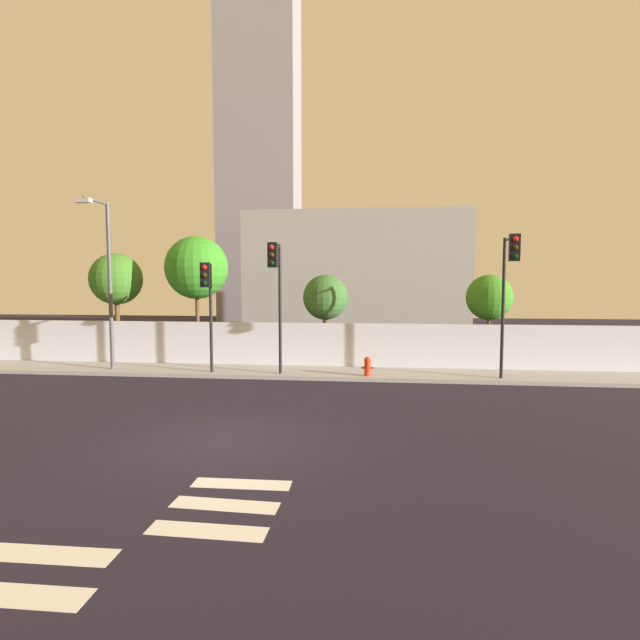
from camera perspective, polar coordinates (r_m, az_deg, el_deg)
The scene contains 15 objects.
ground_plane at distance 11.96m, azimuth -11.00°, elevation -13.53°, with size 80.00×80.00×0.00m, color black.
sidewalk at distance 19.69m, azimuth -3.82°, elevation -6.08°, with size 36.00×2.40×0.15m, color #9B9B9B.
perimeter_wall at distance 20.79m, azimuth -3.20°, elevation -2.80°, with size 36.00×0.18×1.80m, color silver.
crosswalk_marking at distance 8.31m, azimuth -18.03°, elevation -22.04°, with size 3.75×3.87×0.01m.
traffic_light_left at distance 18.21m, azimuth 21.12°, elevation 4.78°, with size 0.35×1.74×5.11m.
traffic_light_center at distance 18.25m, azimuth -5.12°, elevation 4.62°, with size 0.35×1.22×4.94m.
traffic_light_right at distance 18.76m, azimuth -12.95°, elevation 3.07°, with size 0.48×1.49×4.23m.
street_lamp_curbside at distance 21.20m, azimuth -23.61°, elevation 5.14°, with size 0.61×1.74×6.64m.
fire_hydrant at distance 18.54m, azimuth 5.54°, elevation -5.30°, with size 0.44×0.26×0.73m.
roadside_tree_leftmost at distance 24.37m, azimuth -22.64°, elevation 4.37°, with size 2.35×2.35×4.98m.
roadside_tree_midleft at distance 22.77m, azimuth -14.18°, elevation 5.89°, with size 2.82×2.82×5.72m.
roadside_tree_midright at distance 21.44m, azimuth 0.63°, elevation 2.59°, with size 1.97×1.97×3.99m.
roadside_tree_rightmost at distance 21.86m, azimuth 19.09°, elevation 2.46°, with size 1.92×1.92×3.98m.
low_building_distant at distance 34.36m, azimuth 4.25°, elevation 5.27°, with size 14.82×6.00×8.32m, color #9D9D9D.
tower_on_skyline at distance 49.35m, azimuth -7.07°, elevation 19.67°, with size 7.28×5.00×33.28m, color gray.
Camera 1 is at (3.45, -10.85, 3.68)m, focal length 27.49 mm.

